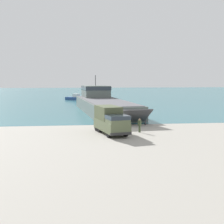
{
  "coord_description": "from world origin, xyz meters",
  "views": [
    {
      "loc": [
        -5.65,
        -41.39,
        6.84
      ],
      "look_at": [
        -0.69,
        1.26,
        2.16
      ],
      "focal_mm": 50.0,
      "sensor_mm": 36.0,
      "label": 1
    }
  ],
  "objects_px": {
    "moored_boat_a": "(75,98)",
    "mooring_bollard": "(145,122)",
    "military_truck": "(111,120)",
    "soldier_on_ramp": "(140,124)",
    "landing_craft": "(102,102)"
  },
  "relations": [
    {
      "from": "military_truck",
      "to": "mooring_bollard",
      "type": "distance_m",
      "value": 8.77
    },
    {
      "from": "mooring_bollard",
      "to": "military_truck",
      "type": "bearing_deg",
      "value": -132.08
    },
    {
      "from": "soldier_on_ramp",
      "to": "mooring_bollard",
      "type": "height_order",
      "value": "soldier_on_ramp"
    },
    {
      "from": "moored_boat_a",
      "to": "mooring_bollard",
      "type": "height_order",
      "value": "moored_boat_a"
    },
    {
      "from": "military_truck",
      "to": "soldier_on_ramp",
      "type": "relative_size",
      "value": 4.16
    },
    {
      "from": "moored_boat_a",
      "to": "mooring_bollard",
      "type": "bearing_deg",
      "value": -132.09
    },
    {
      "from": "soldier_on_ramp",
      "to": "moored_boat_a",
      "type": "bearing_deg",
      "value": -117.04
    },
    {
      "from": "landing_craft",
      "to": "moored_boat_a",
      "type": "relative_size",
      "value": 5.66
    },
    {
      "from": "moored_boat_a",
      "to": "mooring_bollard",
      "type": "relative_size",
      "value": 8.05
    },
    {
      "from": "moored_boat_a",
      "to": "mooring_bollard",
      "type": "xyz_separation_m",
      "value": [
        10.29,
        -53.74,
        -0.24
      ]
    },
    {
      "from": "moored_boat_a",
      "to": "landing_craft",
      "type": "bearing_deg",
      "value": -133.43
    },
    {
      "from": "landing_craft",
      "to": "mooring_bollard",
      "type": "relative_size",
      "value": 45.53
    },
    {
      "from": "soldier_on_ramp",
      "to": "moored_boat_a",
      "type": "relative_size",
      "value": 0.28
    },
    {
      "from": "military_truck",
      "to": "mooring_bollard",
      "type": "relative_size",
      "value": 9.45
    },
    {
      "from": "landing_craft",
      "to": "mooring_bollard",
      "type": "xyz_separation_m",
      "value": [
        4.64,
        -19.99,
        -1.4
      ]
    }
  ]
}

